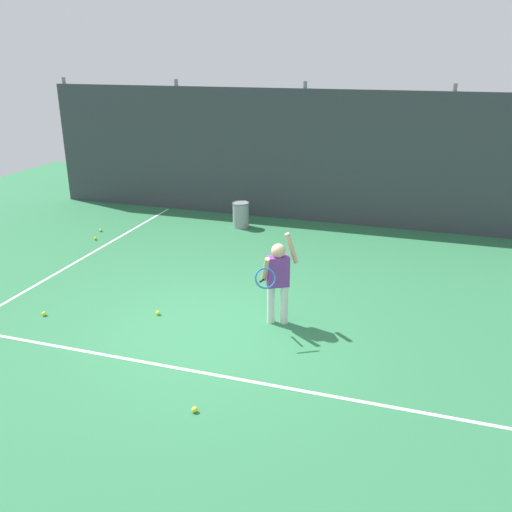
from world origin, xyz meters
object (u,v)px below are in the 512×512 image
object	(u,v)px
tennis_ball_4	(195,410)
tennis_ball_2	(101,230)
tennis_player	(277,277)
tennis_ball_0	(158,313)
ball_hopper	(241,214)
tennis_ball_3	(267,275)
tennis_ball_1	(95,238)
tennis_ball_5	(44,314)

from	to	relation	value
tennis_ball_4	tennis_ball_2	bearing A→B (deg)	130.94
tennis_player	tennis_ball_0	distance (m)	1.91
tennis_player	tennis_ball_2	size ratio (longest dim) A/B	20.46
ball_hopper	tennis_player	bearing A→B (deg)	-64.41
tennis_player	ball_hopper	xyz separation A→B (m)	(-2.01, 4.20, -0.44)
ball_hopper	tennis_ball_2	distance (m)	3.08
tennis_ball_2	tennis_ball_3	size ratio (longest dim) A/B	1.00
tennis_ball_1	tennis_ball_3	size ratio (longest dim) A/B	1.00
tennis_ball_4	tennis_ball_0	bearing A→B (deg)	126.47
tennis_ball_4	tennis_ball_5	world-z (taller)	same
tennis_ball_5	ball_hopper	bearing A→B (deg)	75.10
tennis_player	tennis_ball_0	size ratio (longest dim) A/B	20.46
ball_hopper	tennis_ball_2	bearing A→B (deg)	-155.70
ball_hopper	tennis_ball_4	xyz separation A→B (m)	(1.72, -6.47, -0.26)
ball_hopper	tennis_ball_4	world-z (taller)	ball_hopper
ball_hopper	tennis_ball_3	bearing A→B (deg)	-61.74
tennis_player	tennis_ball_3	size ratio (longest dim) A/B	20.46
tennis_ball_0	tennis_ball_5	size ratio (longest dim) A/B	1.00
tennis_player	ball_hopper	bearing A→B (deg)	86.66
tennis_player	tennis_ball_0	xyz separation A→B (m)	(-1.76, -0.28, -0.69)
tennis_ball_1	tennis_ball_3	bearing A→B (deg)	-11.42
tennis_ball_2	tennis_ball_4	distance (m)	6.90
tennis_ball_2	tennis_player	bearing A→B (deg)	-31.46
tennis_ball_2	tennis_ball_5	world-z (taller)	same
ball_hopper	tennis_ball_2	world-z (taller)	ball_hopper
tennis_ball_5	tennis_player	bearing A→B (deg)	13.82
tennis_player	tennis_ball_1	world-z (taller)	tennis_player
tennis_ball_1	tennis_player	bearing A→B (deg)	-27.75
tennis_ball_0	tennis_ball_3	xyz separation A→B (m)	(1.13, 1.90, 0.00)
ball_hopper	tennis_ball_3	xyz separation A→B (m)	(1.39, -2.59, -0.26)
tennis_player	tennis_ball_2	xyz separation A→B (m)	(-4.81, 2.94, -0.69)
tennis_ball_3	tennis_ball_5	distance (m)	3.66
tennis_ball_3	tennis_ball_4	bearing A→B (deg)	-85.11
tennis_ball_1	tennis_ball_4	xyz separation A→B (m)	(4.31, -4.69, 0.00)
tennis_player	tennis_ball_0	bearing A→B (deg)	160.27
tennis_ball_2	tennis_ball_4	xyz separation A→B (m)	(4.52, -5.21, 0.00)
tennis_ball_0	tennis_ball_4	size ratio (longest dim) A/B	1.00
tennis_ball_2	ball_hopper	bearing A→B (deg)	24.30
tennis_player	tennis_ball_1	bearing A→B (deg)	123.32
tennis_ball_2	tennis_ball_3	distance (m)	4.39
tennis_ball_1	tennis_ball_5	distance (m)	3.48
tennis_ball_0	tennis_ball_4	distance (m)	2.47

